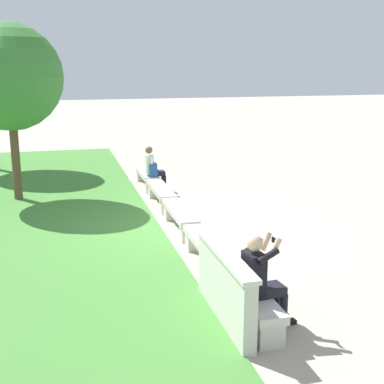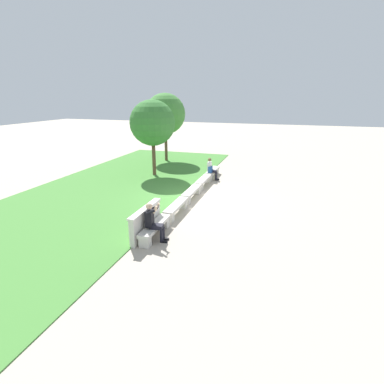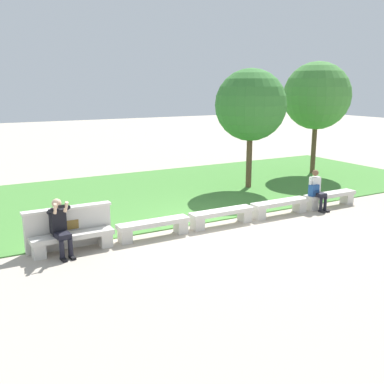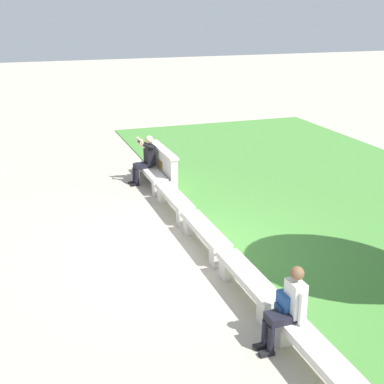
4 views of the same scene
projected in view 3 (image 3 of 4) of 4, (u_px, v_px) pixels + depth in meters
name	position (u px, v px, depth m)	size (l,w,h in m)	color
ground_plane	(222.00, 225.00, 12.56)	(80.00, 80.00, 0.00)	#B2A593
grass_strip	(156.00, 193.00, 16.27)	(22.25, 8.00, 0.03)	#478438
bench_main	(73.00, 240.00, 10.51)	(1.93, 0.40, 0.45)	beige
bench_near	(154.00, 226.00, 11.50)	(1.93, 0.40, 0.45)	beige
bench_mid	(222.00, 215.00, 12.49)	(1.93, 0.40, 0.45)	beige
bench_far	(280.00, 206.00, 13.48)	(1.93, 0.40, 0.45)	beige
bench_end	(330.00, 197.00, 14.47)	(1.93, 0.40, 0.45)	beige
backrest_wall_with_plaque	(69.00, 227.00, 10.75)	(2.10, 0.24, 1.01)	beige
person_photographer	(60.00, 225.00, 10.21)	(0.50, 0.75, 1.32)	black
person_distant	(317.00, 189.00, 14.01)	(0.48, 0.68, 1.26)	black
backpack	(314.00, 190.00, 13.99)	(0.28, 0.24, 0.43)	#234C8C
tree_behind_wall	(251.00, 105.00, 16.45)	(2.63, 2.63, 4.43)	brown
tree_left_background	(317.00, 96.00, 19.15)	(2.87, 2.87, 4.81)	brown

